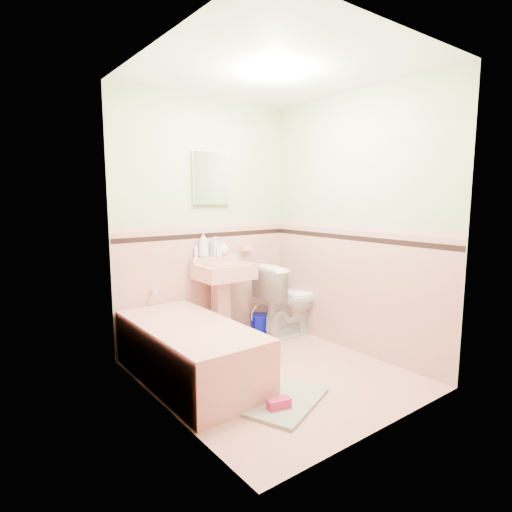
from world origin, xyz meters
TOP-DOWN VIEW (x-y plane):
  - floor at (0.00, 0.00)m, footprint 2.20×2.20m
  - ceiling at (0.00, 0.00)m, footprint 2.20×2.20m
  - wall_back at (0.00, 1.10)m, footprint 2.50×0.00m
  - wall_front at (0.00, -1.10)m, footprint 2.50×0.00m
  - wall_left at (-1.00, 0.00)m, footprint 0.00×2.50m
  - wall_right at (1.00, 0.00)m, footprint 0.00×2.50m
  - wainscot_back at (0.00, 1.09)m, footprint 2.00×0.00m
  - wainscot_front at (0.00, -1.09)m, footprint 2.00×0.00m
  - wainscot_left at (-0.99, 0.00)m, footprint 0.00×2.20m
  - wainscot_right at (0.99, 0.00)m, footprint 0.00×2.20m
  - accent_back at (0.00, 1.08)m, footprint 2.00×0.00m
  - accent_front at (0.00, -1.08)m, footprint 2.00×0.00m
  - accent_left at (-0.98, 0.00)m, footprint 0.00×2.20m
  - accent_right at (0.98, 0.00)m, footprint 0.00×2.20m
  - cap_back at (0.00, 1.08)m, footprint 2.00×0.00m
  - cap_front at (0.00, -1.08)m, footprint 2.00×0.00m
  - cap_left at (-0.98, 0.00)m, footprint 0.00×2.20m
  - cap_right at (0.98, 0.00)m, footprint 0.00×2.20m
  - bathtub at (-0.63, 0.33)m, footprint 0.70×1.50m
  - tub_faucet at (-0.63, 1.05)m, footprint 0.04×0.12m
  - sink at (0.05, 0.86)m, footprint 0.54×0.48m
  - sink_faucet at (0.05, 1.00)m, footprint 0.02×0.02m
  - medicine_cabinet at (0.05, 1.07)m, footprint 0.42×0.04m
  - soap_dish at (0.47, 1.06)m, footprint 0.13×0.08m
  - soap_bottle_left at (-0.08, 1.04)m, footprint 0.13×0.13m
  - soap_bottle_mid at (0.07, 1.04)m, footprint 0.10×0.11m
  - soap_bottle_right at (0.16, 1.04)m, footprint 0.16×0.16m
  - tube at (-0.16, 1.04)m, footprint 0.04×0.04m
  - toilet at (0.83, 0.71)m, footprint 0.78×0.45m
  - bucket at (0.53, 0.87)m, footprint 0.26×0.26m
  - bath_mat at (-0.27, -0.45)m, footprint 0.80×0.68m
  - shoe at (-0.38, -0.52)m, footprint 0.18×0.11m

SIDE VIEW (x-z plane):
  - floor at x=0.00m, z-range 0.00..0.00m
  - bath_mat at x=-0.27m, z-range 0.00..0.03m
  - shoe at x=-0.38m, z-range 0.03..0.09m
  - bucket at x=0.53m, z-range 0.00..0.23m
  - bathtub at x=-0.63m, z-range 0.00..0.45m
  - toilet at x=0.83m, z-range 0.00..0.80m
  - sink at x=0.05m, z-range 0.00..0.85m
  - wainscot_back at x=0.00m, z-range -0.40..1.60m
  - wainscot_front at x=0.00m, z-range -0.40..1.60m
  - wainscot_left at x=-0.99m, z-range -0.50..1.70m
  - wainscot_right at x=0.99m, z-range -0.50..1.70m
  - tub_faucet at x=-0.63m, z-range 0.61..0.65m
  - sink_faucet at x=0.05m, z-range 0.90..1.00m
  - soap_dish at x=0.47m, z-range 0.93..0.97m
  - tube at x=-0.16m, z-range 0.91..1.03m
  - soap_bottle_right at x=0.16m, z-range 0.91..1.07m
  - soap_bottle_mid at x=0.07m, z-range 0.91..1.11m
  - soap_bottle_left at x=-0.08m, z-range 0.91..1.17m
  - accent_left at x=-0.98m, z-range 0.02..2.22m
  - accent_right at x=0.98m, z-range 0.02..2.22m
  - accent_back at x=0.00m, z-range 0.12..2.12m
  - accent_front at x=0.00m, z-range 0.12..2.12m
  - cap_back at x=0.00m, z-range 0.22..2.22m
  - cap_front at x=0.00m, z-range 0.22..2.22m
  - cap_left at x=-0.98m, z-range 0.12..2.32m
  - cap_right at x=0.98m, z-range 0.12..2.32m
  - wall_back at x=0.00m, z-range 0.00..2.50m
  - wall_front at x=0.00m, z-range 0.00..2.50m
  - wall_left at x=-1.00m, z-range 0.00..2.50m
  - wall_right at x=1.00m, z-range 0.00..2.50m
  - medicine_cabinet at x=0.05m, z-range 1.44..1.96m
  - ceiling at x=0.00m, z-range 2.50..2.50m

